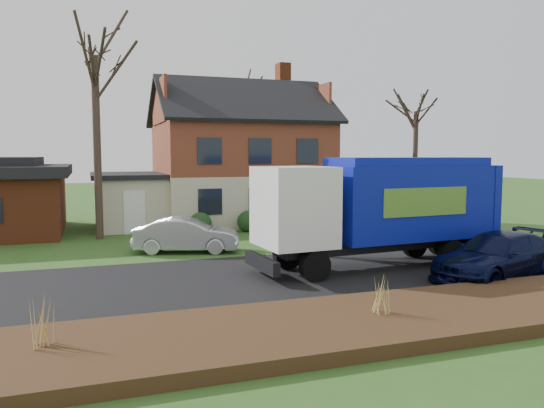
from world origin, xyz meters
name	(u,v)px	position (x,y,z in m)	size (l,w,h in m)	color
ground	(299,275)	(0.00, 0.00, 0.00)	(120.00, 120.00, 0.00)	#2B541C
road	(299,275)	(0.00, 0.00, 0.01)	(80.00, 7.00, 0.02)	black
mulch_verge	(388,319)	(0.00, -5.30, 0.15)	(80.00, 3.50, 0.30)	#302110
main_house	(232,151)	(1.49, 13.91, 4.03)	(12.95, 8.95, 9.26)	beige
garbage_truck	(385,204)	(3.20, 0.22, 2.15)	(8.85, 2.97, 3.73)	black
silver_sedan	(186,235)	(-2.69, 5.16, 0.67)	(1.43, 4.10, 1.35)	#B8BBC0
navy_wagon	(498,256)	(5.59, -2.46, 0.71)	(1.99, 4.88, 1.42)	black
tree_front_west	(93,28)	(-5.84, 9.67, 9.36)	(3.82, 3.82, 11.36)	#3D2E25
tree_front_east	(417,94)	(11.84, 11.20, 7.33)	(3.25, 3.25, 9.02)	#3A2A23
tree_back	(241,77)	(4.29, 21.64, 9.35)	(3.54, 3.54, 11.22)	#453229
grass_clump_west	(44,322)	(-7.13, -5.01, 0.76)	(0.35, 0.29, 0.92)	tan
grass_clump_mid	(381,294)	(-0.19, -5.28, 0.73)	(0.31, 0.25, 0.86)	tan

